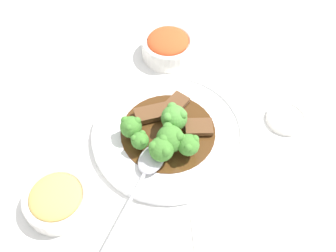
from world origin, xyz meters
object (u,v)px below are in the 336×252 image
(beef_strip_0, at_px, (199,127))
(side_bowl_appetizer, at_px, (57,199))
(serving_spoon, at_px, (148,167))
(sauce_dish, at_px, (286,118))
(main_plate, at_px, (168,133))
(broccoli_floret_2, at_px, (140,140))
(broccoli_floret_4, at_px, (131,127))
(broccoli_floret_1, at_px, (188,145))
(broccoli_floret_0, at_px, (170,138))
(beef_strip_2, at_px, (154,113))
(broccoli_floret_5, at_px, (161,149))
(broccoli_floret_3, at_px, (174,117))
(side_bowl_kimchi, at_px, (168,46))
(beef_strip_1, at_px, (173,107))

(beef_strip_0, height_order, side_bowl_appetizer, side_bowl_appetizer)
(serving_spoon, xyz_separation_m, sauce_dish, (0.05, -0.29, -0.02))
(main_plate, relative_size, serving_spoon, 1.57)
(broccoli_floret_2, bearing_deg, broccoli_floret_4, 17.19)
(beef_strip_0, xyz_separation_m, broccoli_floret_1, (-0.05, 0.04, 0.02))
(main_plate, height_order, broccoli_floret_0, broccoli_floret_0)
(broccoli_floret_4, bearing_deg, sauce_dish, -95.88)
(broccoli_floret_4, bearing_deg, side_bowl_appetizer, 123.49)
(beef_strip_2, bearing_deg, broccoli_floret_0, -172.57)
(broccoli_floret_2, distance_m, side_bowl_appetizer, 0.17)
(broccoli_floret_5, xyz_separation_m, side_bowl_appetizer, (-0.04, 0.19, -0.03))
(broccoli_floret_3, height_order, broccoli_floret_5, same)
(serving_spoon, xyz_separation_m, side_bowl_appetizer, (-0.02, 0.16, -0.00))
(broccoli_floret_3, xyz_separation_m, sauce_dish, (-0.03, -0.22, -0.04))
(broccoli_floret_3, xyz_separation_m, side_bowl_kimchi, (0.21, -0.04, -0.02))
(side_bowl_appetizer, bearing_deg, broccoli_floret_5, -79.63)
(broccoli_floret_5, bearing_deg, side_bowl_appetizer, 100.37)
(beef_strip_0, height_order, beef_strip_2, beef_strip_2)
(broccoli_floret_2, distance_m, side_bowl_kimchi, 0.27)
(beef_strip_0, bearing_deg, main_plate, 80.27)
(beef_strip_1, relative_size, sauce_dish, 0.99)
(beef_strip_1, relative_size, side_bowl_kimchi, 0.66)
(broccoli_floret_4, xyz_separation_m, side_bowl_kimchi, (0.21, -0.13, -0.02))
(beef_strip_2, height_order, broccoli_floret_5, broccoli_floret_5)
(beef_strip_1, xyz_separation_m, sauce_dish, (-0.07, -0.21, -0.02))
(broccoli_floret_4, relative_size, sauce_dish, 0.58)
(beef_strip_1, relative_size, broccoli_floret_0, 1.39)
(broccoli_floret_0, height_order, broccoli_floret_5, broccoli_floret_0)
(main_plate, relative_size, broccoli_floret_2, 7.38)
(beef_strip_1, relative_size, broccoli_floret_1, 1.58)
(broccoli_floret_0, height_order, sauce_dish, broccoli_floret_0)
(beef_strip_0, height_order, broccoli_floret_3, broccoli_floret_3)
(beef_strip_2, bearing_deg, sauce_dish, -104.66)
(beef_strip_0, xyz_separation_m, side_bowl_kimchi, (0.23, 0.00, 0.00))
(serving_spoon, bearing_deg, broccoli_floret_2, 2.73)
(beef_strip_1, xyz_separation_m, broccoli_floret_2, (-0.07, 0.08, 0.02))
(beef_strip_2, height_order, broccoli_floret_4, broccoli_floret_4)
(broccoli_floret_1, relative_size, sauce_dish, 0.62)
(beef_strip_2, relative_size, side_bowl_appetizer, 0.65)
(broccoli_floret_0, height_order, broccoli_floret_4, broccoli_floret_0)
(broccoli_floret_0, bearing_deg, broccoli_floret_5, 130.40)
(broccoli_floret_4, bearing_deg, broccoli_floret_0, -127.00)
(broccoli_floret_0, distance_m, side_bowl_appetizer, 0.22)
(beef_strip_2, distance_m, side_bowl_appetizer, 0.24)
(broccoli_floret_0, xyz_separation_m, serving_spoon, (-0.03, 0.05, -0.03))
(broccoli_floret_4, bearing_deg, broccoli_floret_5, -146.82)
(beef_strip_2, distance_m, sauce_dish, 0.26)
(beef_strip_0, relative_size, broccoli_floret_2, 1.48)
(broccoli_floret_2, bearing_deg, broccoli_floret_1, -113.04)
(main_plate, xyz_separation_m, beef_strip_2, (0.04, 0.02, 0.02))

